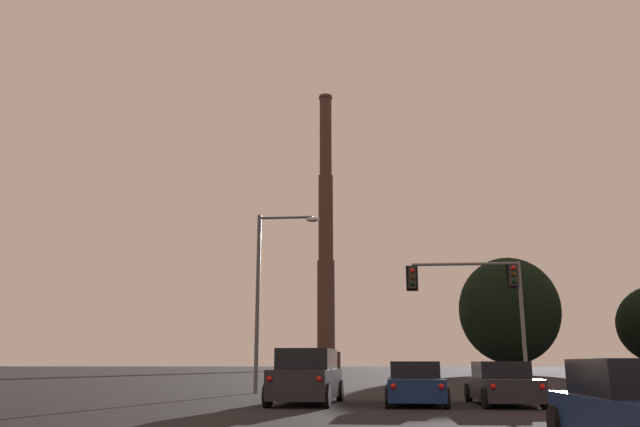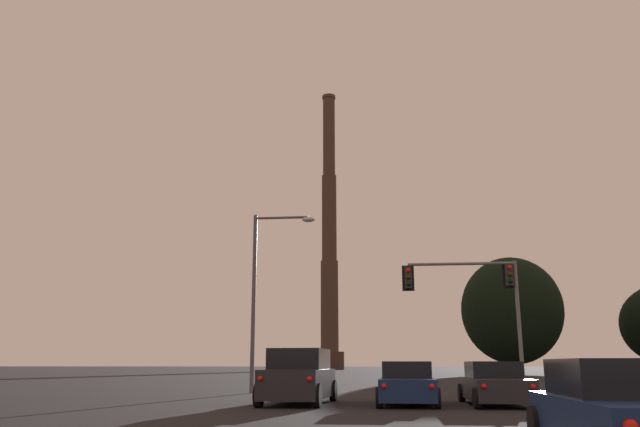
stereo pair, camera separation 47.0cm
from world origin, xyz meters
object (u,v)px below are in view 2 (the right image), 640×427
at_px(sedan_right_lane_third, 625,412).
at_px(sedan_center_lane_front, 407,384).
at_px(smokestack, 329,256).
at_px(street_lamp, 264,281).
at_px(sedan_right_lane_front, 494,385).
at_px(suv_left_lane_front, 299,377).
at_px(traffic_light_overhead_right, 479,291).

distance_m(sedan_right_lane_third, sedan_center_lane_front, 12.61).
bearing_deg(sedan_center_lane_front, smokestack, 97.59).
bearing_deg(street_lamp, sedan_right_lane_front, -38.95).
bearing_deg(smokestack, sedan_center_lane_front, -83.79).
distance_m(suv_left_lane_front, smokestack, 121.01).
height_order(sedan_center_lane_front, street_lamp, street_lamp).
height_order(suv_left_lane_front, sedan_right_lane_third, suv_left_lane_front).
relative_size(traffic_light_overhead_right, smokestack, 0.09).
bearing_deg(sedan_right_lane_third, traffic_light_overhead_right, 88.33).
distance_m(sedan_right_lane_third, street_lamp, 22.55).
distance_m(sedan_right_lane_third, smokestack, 133.72).
bearing_deg(traffic_light_overhead_right, sedan_right_lane_front, -96.08).
bearing_deg(traffic_light_overhead_right, street_lamp, -177.23).
xyz_separation_m(sedan_right_lane_third, smokestack, (-15.57, 130.50, 24.65)).
xyz_separation_m(sedan_center_lane_front, smokestack, (-12.85, 118.18, 24.65)).
bearing_deg(sedan_right_lane_third, smokestack, 98.15).
distance_m(traffic_light_overhead_right, street_lamp, 10.36).
bearing_deg(sedan_right_lane_third, sedan_center_lane_front, 103.76).
relative_size(sedan_right_lane_front, sedan_center_lane_front, 0.99).
distance_m(sedan_center_lane_front, street_lamp, 11.11).
height_order(suv_left_lane_front, street_lamp, street_lamp).
height_order(sedan_right_lane_front, traffic_light_overhead_right, traffic_light_overhead_right).
distance_m(suv_left_lane_front, sedan_right_lane_third, 13.90).
height_order(sedan_right_lane_third, smokestack, smokestack).
relative_size(traffic_light_overhead_right, street_lamp, 0.72).
relative_size(street_lamp, smokestack, 0.13).
relative_size(sedan_right_lane_front, smokestack, 0.07).
height_order(sedan_right_lane_front, sedan_center_lane_front, same).
bearing_deg(sedan_right_lane_third, sedan_right_lane_front, 90.36).
distance_m(suv_left_lane_front, sedan_center_lane_front, 3.71).
bearing_deg(suv_left_lane_front, sedan_right_lane_front, 3.39).
xyz_separation_m(suv_left_lane_front, sedan_center_lane_front, (3.71, -0.01, -0.23)).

